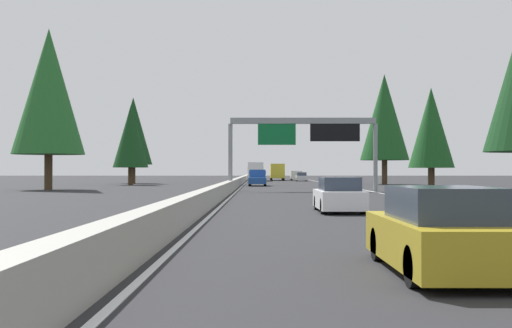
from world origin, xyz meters
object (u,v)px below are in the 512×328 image
(sedan_distant_a, at_px, (442,233))
(conifer_left_near, at_px, (49,92))
(pickup_mid_right, at_px, (257,178))
(conifer_left_far, at_px, (133,131))
(sedan_far_center, at_px, (301,177))
(box_truck_near_right, at_px, (277,171))
(conifer_right_mid, at_px, (431,128))
(sedan_mid_center, at_px, (339,196))
(conifer_right_far, at_px, (384,117))
(conifer_left_mid, at_px, (131,137))
(minivan_distant_b, at_px, (296,175))
(sign_gantry_overhead, at_px, (305,133))
(bus_mid_left, at_px, (256,171))

(sedan_distant_a, bearing_deg, conifer_left_near, 25.74)
(pickup_mid_right, height_order, conifer_left_far, conifer_left_far)
(sedan_far_center, height_order, conifer_left_far, conifer_left_far)
(conifer_left_far, bearing_deg, conifer_left_near, 176.21)
(box_truck_near_right, distance_m, conifer_right_mid, 57.96)
(sedan_mid_center, distance_m, box_truck_near_right, 85.47)
(sedan_mid_center, distance_m, sedan_far_center, 77.97)
(conifer_right_far, distance_m, conifer_left_near, 41.70)
(box_truck_near_right, height_order, conifer_left_mid, conifer_left_mid)
(conifer_right_mid, relative_size, conifer_left_far, 0.77)
(sedan_distant_a, relative_size, pickup_mid_right, 0.79)
(pickup_mid_right, distance_m, sedan_far_center, 33.05)
(sedan_distant_a, xyz_separation_m, box_truck_near_right, (101.25, -0.14, 0.93))
(minivan_distant_b, distance_m, conifer_right_far, 36.35)
(sign_gantry_overhead, relative_size, conifer_left_mid, 1.31)
(sedan_far_center, distance_m, conifer_left_near, 55.04)
(sedan_distant_a, relative_size, box_truck_near_right, 0.52)
(conifer_left_near, height_order, conifer_left_far, conifer_left_near)
(sign_gantry_overhead, xyz_separation_m, conifer_right_far, (26.13, -11.97, 3.55))
(sedan_distant_a, distance_m, conifer_left_near, 51.61)
(minivan_distant_b, distance_m, box_truck_near_right, 3.97)
(conifer_right_mid, distance_m, conifer_left_near, 34.40)
(sign_gantry_overhead, bearing_deg, minivan_distant_b, -2.66)
(conifer_right_far, bearing_deg, pickup_mid_right, 114.47)
(pickup_mid_right, height_order, sedan_far_center, pickup_mid_right)
(conifer_left_far, bearing_deg, conifer_right_mid, -132.76)
(conifer_left_near, bearing_deg, conifer_left_far, -3.79)
(minivan_distant_b, bearing_deg, conifer_left_near, 155.76)
(sign_gantry_overhead, bearing_deg, sedan_mid_center, 178.85)
(box_truck_near_right, bearing_deg, conifer_right_far, -158.78)
(sedan_mid_center, relative_size, conifer_right_mid, 0.48)
(pickup_mid_right, distance_m, box_truck_near_right, 39.99)
(sign_gantry_overhead, height_order, conifer_right_far, conifer_right_far)
(conifer_right_mid, bearing_deg, sedan_distant_a, 164.86)
(sign_gantry_overhead, xyz_separation_m, box_truck_near_right, (58.67, 0.66, -3.35))
(conifer_left_far, bearing_deg, conifer_left_mid, -170.46)
(sedan_far_center, bearing_deg, minivan_distant_b, 2.01)
(conifer_right_mid, bearing_deg, bus_mid_left, 16.85)
(conifer_left_near, distance_m, conifer_left_far, 28.77)
(conifer_right_mid, bearing_deg, conifer_right_far, -1.65)
(conifer_left_mid, distance_m, conifer_left_far, 9.48)
(pickup_mid_right, bearing_deg, sign_gantry_overhead, -167.77)
(sign_gantry_overhead, height_order, minivan_distant_b, sign_gantry_overhead)
(conifer_right_far, distance_m, conifer_left_mid, 31.74)
(conifer_left_near, relative_size, conifer_left_far, 1.25)
(box_truck_near_right, bearing_deg, conifer_right_mid, -168.09)
(pickup_mid_right, relative_size, minivan_distant_b, 1.12)
(conifer_right_mid, xyz_separation_m, conifer_left_mid, (20.62, 30.75, 0.37))
(sedan_far_center, distance_m, bus_mid_left, 8.21)
(sedan_mid_center, height_order, pickup_mid_right, pickup_mid_right)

